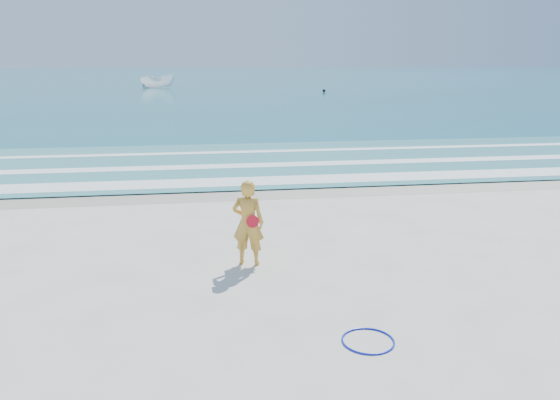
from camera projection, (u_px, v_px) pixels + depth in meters
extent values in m
plane|color=silver|center=(268.00, 314.00, 9.58)|extent=(400.00, 400.00, 0.00)
cube|color=#B2A893|center=(235.00, 192.00, 18.19)|extent=(400.00, 2.40, 0.00)
cube|color=#19727F|center=(205.00, 78.00, 110.03)|extent=(400.00, 190.00, 0.04)
cube|color=#59B7AD|center=(228.00, 162.00, 22.96)|extent=(400.00, 10.00, 0.01)
cube|color=white|center=(233.00, 182.00, 19.42)|extent=(400.00, 1.40, 0.01)
cube|color=white|center=(229.00, 166.00, 22.20)|extent=(400.00, 0.90, 0.01)
cube|color=white|center=(225.00, 152.00, 25.35)|extent=(400.00, 0.60, 0.01)
torus|color=#0A1CC3|center=(368.00, 341.00, 8.66)|extent=(0.99, 0.99, 0.03)
imported|color=white|center=(158.00, 81.00, 75.70)|extent=(5.13, 2.59, 1.89)
sphere|color=black|center=(324.00, 91.00, 67.11)|extent=(0.38, 0.38, 0.38)
imported|color=gold|center=(248.00, 223.00, 11.67)|extent=(0.78, 0.63, 1.87)
cylinder|color=red|center=(253.00, 221.00, 11.49)|extent=(0.27, 0.08, 0.27)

